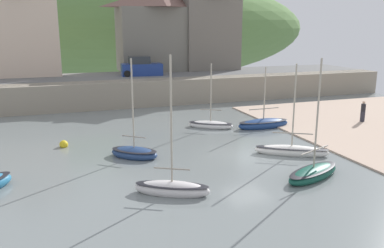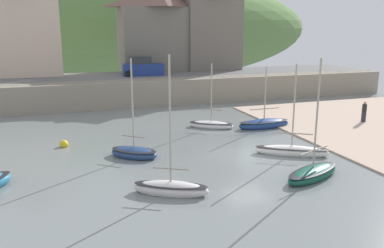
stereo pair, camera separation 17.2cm
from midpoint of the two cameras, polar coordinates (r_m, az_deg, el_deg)
quay_seawall at (r=39.22m, az=-3.80°, el=4.95°), size 48.00×9.40×2.40m
hillside_backdrop at (r=75.49m, az=-13.65°, el=13.04°), size 80.00×44.00×19.95m
waterfront_building_left at (r=45.20m, az=-23.48°, el=13.19°), size 7.77×5.95×10.58m
waterfront_building_centre at (r=46.54m, az=-4.96°, el=13.21°), size 9.14×5.41×8.96m
waterfront_building_right at (r=48.34m, az=2.01°, el=14.37°), size 6.63×6.08×10.80m
rowboat_small_beached at (r=29.64m, az=2.49°, el=-0.07°), size 3.41×2.75×4.85m
sailboat_nearest_shore at (r=20.75m, az=16.59°, el=-6.62°), size 3.93×2.57×6.02m
motorboat_with_cabin at (r=23.19m, az=-8.40°, el=-4.02°), size 3.06×2.88×5.77m
fishing_boat_green at (r=30.08m, az=9.93°, el=0.03°), size 4.10×1.40×4.68m
dinghy_open_wooden at (r=18.06m, az=-3.13°, el=-9.04°), size 3.48×2.53×6.31m
sailboat_white_hull at (r=24.05m, az=13.73°, el=-3.65°), size 4.15×2.96×5.43m
parked_car_near_slipway at (r=41.68m, az=-7.33°, el=7.94°), size 4.21×1.99×1.95m
person_near_water at (r=33.59m, az=22.98°, el=1.79°), size 0.34×0.34×1.62m
mooring_buoy at (r=26.14m, az=-17.92°, el=-2.78°), size 0.53×0.53×0.53m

